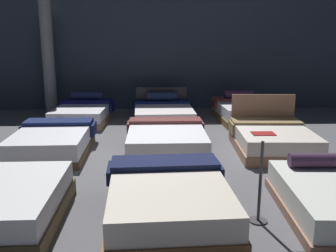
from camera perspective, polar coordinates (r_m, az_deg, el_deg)
The scene contains 11 objects.
ground_plane at distance 7.74m, azimuth -0.40°, elevation -4.33°, with size 18.00×18.00×0.02m, color #5B5B60.
showroom_back_wall at distance 12.44m, azimuth -0.99°, elevation 10.64°, with size 18.00×0.06×3.50m, color #333D4C.
bed_1 at distance 5.02m, azimuth 0.10°, elevation -11.17°, with size 1.74×2.17×0.58m.
bed_3 at distance 8.09m, azimuth -17.21°, elevation -2.28°, with size 1.60×2.10×0.55m.
bed_4 at distance 7.81m, azimuth -0.23°, elevation -2.22°, with size 1.72×2.05×0.55m.
bed_5 at distance 8.18m, azimuth 15.58°, elevation -1.93°, with size 1.64×2.09×1.06m.
bed_6 at distance 10.88m, azimuth -12.85°, elevation 1.93°, with size 1.57×2.14×0.75m.
bed_7 at distance 10.71m, azimuth -0.72°, elevation 2.03°, with size 1.77×2.22×0.83m.
bed_8 at distance 10.98m, azimuth 11.46°, elevation 2.22°, with size 1.64×2.11×0.79m.
price_sign at distance 4.99m, azimuth 13.80°, elevation -9.11°, with size 0.28×0.24×1.19m.
support_pillar at distance 12.42m, azimuth -17.76°, elevation 10.01°, with size 0.37×0.37×3.50m, color #99999E.
Camera 1 is at (-0.18, -7.37, 2.35)m, focal length 40.11 mm.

